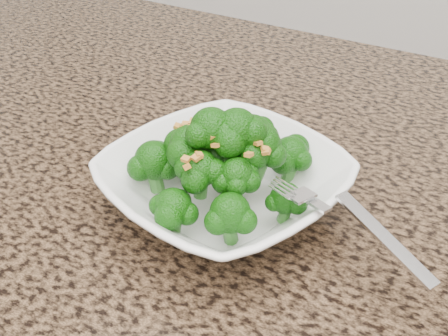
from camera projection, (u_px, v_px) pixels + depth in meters
The scene contains 5 objects.
granite_counter at pixel (248, 242), 0.56m from camera, with size 1.64×1.04×0.03m, color brown.
bowl at pixel (224, 185), 0.57m from camera, with size 0.23×0.23×0.06m, color white.
broccoli_pile at pixel (224, 130), 0.53m from camera, with size 0.20×0.20×0.07m, color #125309, non-canonical shape.
garlic_topping at pixel (224, 93), 0.51m from camera, with size 0.12×0.12×0.01m, color #C88830, non-canonical shape.
fork at pixel (323, 207), 0.49m from camera, with size 0.18×0.03×0.01m, color silver, non-canonical shape.
Camera 1 is at (0.18, -0.08, 1.27)m, focal length 45.00 mm.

